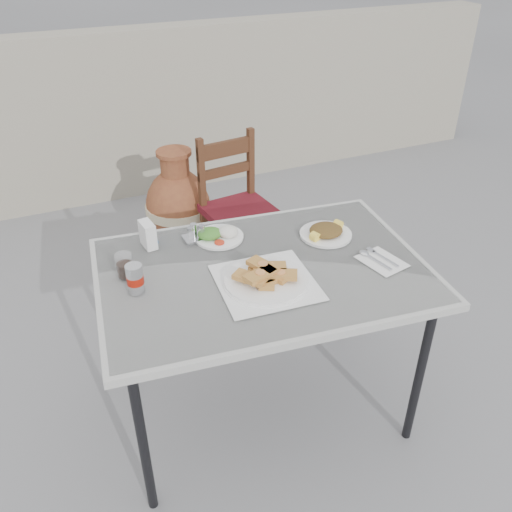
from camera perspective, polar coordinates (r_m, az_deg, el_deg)
name	(u,v)px	position (r m, az deg, el deg)	size (l,w,h in m)	color
ground	(284,409)	(2.53, 2.95, -15.76)	(80.00, 80.00, 0.00)	slate
cafe_table	(263,279)	(2.07, 0.73, -2.48)	(1.32, 0.97, 0.75)	black
pide_plate	(266,275)	(1.95, 1.05, -2.06)	(0.37, 0.37, 0.07)	white
salad_rice_plate	(218,234)	(2.22, -3.98, 2.28)	(0.20, 0.20, 0.05)	white
salad_chopped_plate	(326,232)	(2.25, 7.38, 2.54)	(0.22, 0.22, 0.05)	white
soda_can	(135,278)	(1.94, -12.62, -2.32)	(0.06, 0.06, 0.11)	silver
cola_glass	(125,267)	(2.04, -13.67, -1.10)	(0.06, 0.06, 0.09)	white
napkin_holder	(148,235)	(2.19, -11.31, 2.22)	(0.06, 0.09, 0.11)	white
condiment_caddy	(195,234)	(2.22, -6.39, 2.28)	(0.10, 0.08, 0.07)	silver
cutlery_napkin	(379,260)	(2.14, 12.80, -0.37)	(0.17, 0.20, 0.01)	white
chair	(238,208)	(3.14, -1.95, 5.09)	(0.42, 0.42, 0.85)	#33170E
terracotta_urn	(178,208)	(3.40, -8.16, 5.01)	(0.40, 0.40, 0.70)	brown
back_wall	(139,114)	(4.26, -12.21, 14.40)	(6.00, 0.25, 1.20)	gray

